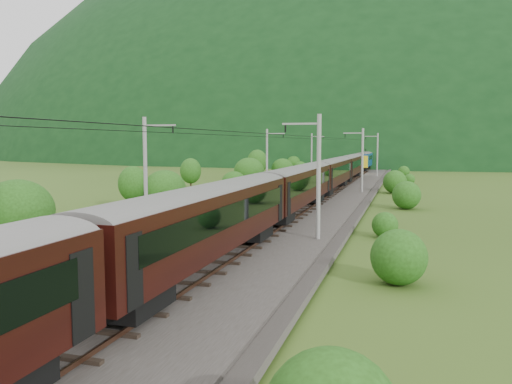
# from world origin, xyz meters

# --- Properties ---
(ground) EXTENTS (600.00, 600.00, 0.00)m
(ground) POSITION_xyz_m (0.00, 0.00, 0.00)
(ground) COLOR #324D18
(ground) RESTS_ON ground
(railbed) EXTENTS (14.00, 220.00, 0.30)m
(railbed) POSITION_xyz_m (0.00, 10.00, 0.15)
(railbed) COLOR #38332D
(railbed) RESTS_ON ground
(track_left) EXTENTS (2.40, 220.00, 0.27)m
(track_left) POSITION_xyz_m (-2.40, 10.00, 0.37)
(track_left) COLOR brown
(track_left) RESTS_ON railbed
(track_right) EXTENTS (2.40, 220.00, 0.27)m
(track_right) POSITION_xyz_m (2.40, 10.00, 0.37)
(track_right) COLOR brown
(track_right) RESTS_ON railbed
(catenary_left) EXTENTS (2.54, 192.28, 8.00)m
(catenary_left) POSITION_xyz_m (-6.12, 32.00, 4.50)
(catenary_left) COLOR gray
(catenary_left) RESTS_ON railbed
(catenary_right) EXTENTS (2.54, 192.28, 8.00)m
(catenary_right) POSITION_xyz_m (6.12, 32.00, 4.50)
(catenary_right) COLOR gray
(catenary_right) RESTS_ON railbed
(overhead_wires) EXTENTS (4.83, 198.00, 0.03)m
(overhead_wires) POSITION_xyz_m (0.00, 10.00, 7.10)
(overhead_wires) COLOR black
(overhead_wires) RESTS_ON ground
(mountain_main) EXTENTS (504.00, 360.00, 244.00)m
(mountain_main) POSITION_xyz_m (0.00, 260.00, 0.00)
(mountain_main) COLOR black
(mountain_main) RESTS_ON ground
(mountain_ridge) EXTENTS (336.00, 280.00, 132.00)m
(mountain_ridge) POSITION_xyz_m (-120.00, 300.00, 0.00)
(mountain_ridge) COLOR black
(mountain_ridge) RESTS_ON ground
(train) EXTENTS (2.75, 151.00, 4.77)m
(train) POSITION_xyz_m (2.40, 11.04, 3.30)
(train) COLOR black
(train) RESTS_ON ground
(hazard_post_near) EXTENTS (0.16, 0.16, 1.54)m
(hazard_post_near) POSITION_xyz_m (0.04, 22.17, 1.07)
(hazard_post_near) COLOR red
(hazard_post_near) RESTS_ON railbed
(hazard_post_far) EXTENTS (0.18, 0.18, 1.64)m
(hazard_post_far) POSITION_xyz_m (-0.02, 31.74, 1.12)
(hazard_post_far) COLOR red
(hazard_post_far) RESTS_ON railbed
(signal) EXTENTS (0.26, 0.26, 2.36)m
(signal) POSITION_xyz_m (-4.64, 66.75, 1.68)
(signal) COLOR black
(signal) RESTS_ON railbed
(vegetation_left) EXTENTS (13.36, 140.20, 6.04)m
(vegetation_left) POSITION_xyz_m (-13.07, 17.39, 2.26)
(vegetation_left) COLOR #214713
(vegetation_left) RESTS_ON ground
(vegetation_right) EXTENTS (4.37, 106.35, 2.69)m
(vegetation_right) POSITION_xyz_m (10.84, 11.19, 1.16)
(vegetation_right) COLOR #214713
(vegetation_right) RESTS_ON ground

